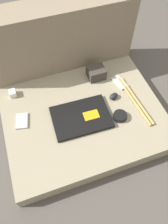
# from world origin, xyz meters

# --- Properties ---
(ground_plane) EXTENTS (8.00, 8.00, 0.00)m
(ground_plane) POSITION_xyz_m (0.00, 0.00, 0.00)
(ground_plane) COLOR #4C4742
(couch_seat) EXTENTS (0.96, 0.74, 0.10)m
(couch_seat) POSITION_xyz_m (0.00, 0.00, 0.05)
(couch_seat) COLOR gray
(couch_seat) RESTS_ON ground_plane
(couch_backrest) EXTENTS (0.96, 0.20, 0.54)m
(couch_backrest) POSITION_xyz_m (0.00, 0.47, 0.27)
(couch_backrest) COLOR #7F705B
(couch_backrest) RESTS_ON ground_plane
(laptop) EXTENTS (0.35, 0.25, 0.03)m
(laptop) POSITION_xyz_m (-0.03, -0.02, 0.12)
(laptop) COLOR black
(laptop) RESTS_ON couch_seat
(computer_mouse) EXTENTS (0.07, 0.06, 0.03)m
(computer_mouse) POSITION_xyz_m (0.22, 0.05, 0.12)
(computer_mouse) COLOR black
(computer_mouse) RESTS_ON couch_seat
(speaker_puck) EXTENTS (0.08, 0.08, 0.03)m
(speaker_puck) POSITION_xyz_m (0.19, -0.09, 0.12)
(speaker_puck) COLOR black
(speaker_puck) RESTS_ON couch_seat
(phone_silver) EXTENTS (0.09, 0.13, 0.01)m
(phone_silver) POSITION_xyz_m (0.30, 0.15, 0.11)
(phone_silver) COLOR #B7B7BC
(phone_silver) RESTS_ON couch_seat
(phone_black) EXTENTS (0.09, 0.12, 0.01)m
(phone_black) POSITION_xyz_m (-0.36, 0.07, 0.11)
(phone_black) COLOR #B7B7BC
(phone_black) RESTS_ON couch_seat
(camera_pouch) EXTENTS (0.11, 0.10, 0.07)m
(camera_pouch) POSITION_xyz_m (0.18, 0.26, 0.14)
(camera_pouch) COLOR #38332D
(camera_pouch) RESTS_ON couch_seat
(charger_brick) EXTENTS (0.04, 0.05, 0.04)m
(charger_brick) POSITION_xyz_m (-0.38, 0.28, 0.12)
(charger_brick) COLOR silver
(charger_brick) RESTS_ON couch_seat
(drumstick_pair) EXTENTS (0.07, 0.39, 0.02)m
(drumstick_pair) POSITION_xyz_m (0.33, -0.01, 0.11)
(drumstick_pair) COLOR tan
(drumstick_pair) RESTS_ON couch_seat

